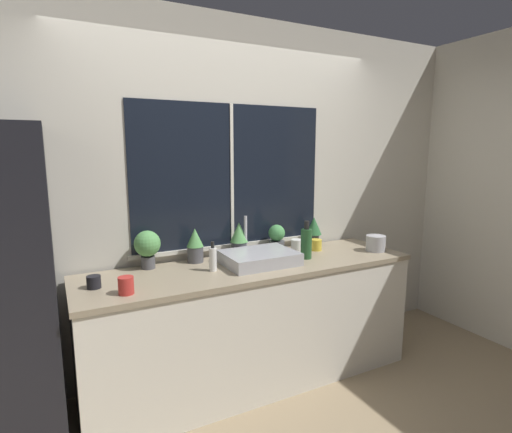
{
  "coord_description": "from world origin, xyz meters",
  "views": [
    {
      "loc": [
        -1.26,
        -2.15,
        1.72
      ],
      "look_at": [
        0.03,
        0.33,
        1.25
      ],
      "focal_mm": 28.0,
      "sensor_mm": 36.0,
      "label": 1
    }
  ],
  "objects_px": {
    "mug_yellow": "(316,245)",
    "potted_plant_far_right": "(314,229)",
    "mug_white": "(297,246)",
    "bottle_tall": "(306,243)",
    "soap_bottle": "(213,259)",
    "potted_plant_far_left": "(147,246)",
    "potted_plant_right": "(277,238)",
    "sink": "(259,258)",
    "potted_plant_left": "(195,245)",
    "mug_black": "(94,282)",
    "mug_red": "(126,285)",
    "kettle": "(376,243)",
    "potted_plant_center": "(239,238)"
  },
  "relations": [
    {
      "from": "soap_bottle",
      "to": "kettle",
      "type": "distance_m",
      "value": 1.38
    },
    {
      "from": "mug_yellow",
      "to": "mug_white",
      "type": "relative_size",
      "value": 0.93
    },
    {
      "from": "sink",
      "to": "potted_plant_far_right",
      "type": "distance_m",
      "value": 0.72
    },
    {
      "from": "sink",
      "to": "mug_black",
      "type": "distance_m",
      "value": 1.12
    },
    {
      "from": "potted_plant_far_left",
      "to": "bottle_tall",
      "type": "height_order",
      "value": "bottle_tall"
    },
    {
      "from": "potted_plant_right",
      "to": "mug_yellow",
      "type": "bearing_deg",
      "value": -22.73
    },
    {
      "from": "potted_plant_center",
      "to": "potted_plant_far_left",
      "type": "bearing_deg",
      "value": 180.0
    },
    {
      "from": "sink",
      "to": "potted_plant_far_right",
      "type": "bearing_deg",
      "value": 21.1
    },
    {
      "from": "sink",
      "to": "mug_black",
      "type": "height_order",
      "value": "sink"
    },
    {
      "from": "bottle_tall",
      "to": "kettle",
      "type": "distance_m",
      "value": 0.64
    },
    {
      "from": "mug_black",
      "to": "mug_white",
      "type": "distance_m",
      "value": 1.56
    },
    {
      "from": "sink",
      "to": "bottle_tall",
      "type": "distance_m",
      "value": 0.39
    },
    {
      "from": "mug_yellow",
      "to": "mug_white",
      "type": "distance_m",
      "value": 0.17
    },
    {
      "from": "potted_plant_far_right",
      "to": "kettle",
      "type": "bearing_deg",
      "value": -45.95
    },
    {
      "from": "potted_plant_right",
      "to": "mug_yellow",
      "type": "relative_size",
      "value": 2.32
    },
    {
      "from": "sink",
      "to": "potted_plant_center",
      "type": "relative_size",
      "value": 1.93
    },
    {
      "from": "potted_plant_center",
      "to": "mug_red",
      "type": "distance_m",
      "value": 1.03
    },
    {
      "from": "mug_white",
      "to": "kettle",
      "type": "height_order",
      "value": "kettle"
    },
    {
      "from": "potted_plant_right",
      "to": "mug_white",
      "type": "relative_size",
      "value": 2.15
    },
    {
      "from": "mug_black",
      "to": "mug_red",
      "type": "xyz_separation_m",
      "value": [
        0.15,
        -0.19,
        0.01
      ]
    },
    {
      "from": "kettle",
      "to": "sink",
      "type": "bearing_deg",
      "value": 173.75
    },
    {
      "from": "mug_yellow",
      "to": "kettle",
      "type": "xyz_separation_m",
      "value": [
        0.42,
        -0.24,
        0.02
      ]
    },
    {
      "from": "potted_plant_left",
      "to": "soap_bottle",
      "type": "relative_size",
      "value": 1.23
    },
    {
      "from": "soap_bottle",
      "to": "potted_plant_far_left",
      "type": "bearing_deg",
      "value": 145.62
    },
    {
      "from": "sink",
      "to": "mug_yellow",
      "type": "height_order",
      "value": "sink"
    },
    {
      "from": "potted_plant_far_right",
      "to": "bottle_tall",
      "type": "relative_size",
      "value": 0.87
    },
    {
      "from": "mug_black",
      "to": "mug_white",
      "type": "xyz_separation_m",
      "value": [
        1.55,
        0.16,
        0.01
      ]
    },
    {
      "from": "kettle",
      "to": "mug_red",
      "type": "bearing_deg",
      "value": -177.76
    },
    {
      "from": "potted_plant_far_left",
      "to": "potted_plant_right",
      "type": "distance_m",
      "value": 1.04
    },
    {
      "from": "potted_plant_right",
      "to": "soap_bottle",
      "type": "bearing_deg",
      "value": -158.33
    },
    {
      "from": "soap_bottle",
      "to": "mug_white",
      "type": "height_order",
      "value": "soap_bottle"
    },
    {
      "from": "mug_black",
      "to": "mug_white",
      "type": "bearing_deg",
      "value": 5.98
    },
    {
      "from": "bottle_tall",
      "to": "mug_red",
      "type": "distance_m",
      "value": 1.36
    },
    {
      "from": "sink",
      "to": "kettle",
      "type": "height_order",
      "value": "sink"
    },
    {
      "from": "potted_plant_far_right",
      "to": "mug_yellow",
      "type": "distance_m",
      "value": 0.17
    },
    {
      "from": "mug_yellow",
      "to": "mug_red",
      "type": "bearing_deg",
      "value": -168.47
    },
    {
      "from": "bottle_tall",
      "to": "mug_black",
      "type": "xyz_separation_m",
      "value": [
        -1.5,
        0.04,
        -0.08
      ]
    },
    {
      "from": "bottle_tall",
      "to": "mug_black",
      "type": "relative_size",
      "value": 3.52
    },
    {
      "from": "soap_bottle",
      "to": "mug_white",
      "type": "xyz_separation_m",
      "value": [
        0.79,
        0.17,
        -0.03
      ]
    },
    {
      "from": "potted_plant_right",
      "to": "mug_white",
      "type": "height_order",
      "value": "potted_plant_right"
    },
    {
      "from": "mug_yellow",
      "to": "sink",
      "type": "bearing_deg",
      "value": -167.76
    },
    {
      "from": "sink",
      "to": "kettle",
      "type": "relative_size",
      "value": 3.29
    },
    {
      "from": "potted_plant_center",
      "to": "potted_plant_right",
      "type": "distance_m",
      "value": 0.34
    },
    {
      "from": "mug_yellow",
      "to": "potted_plant_far_right",
      "type": "bearing_deg",
      "value": 62.61
    },
    {
      "from": "sink",
      "to": "potted_plant_far_left",
      "type": "bearing_deg",
      "value": 160.95
    },
    {
      "from": "mug_yellow",
      "to": "kettle",
      "type": "distance_m",
      "value": 0.49
    },
    {
      "from": "sink",
      "to": "mug_black",
      "type": "xyz_separation_m",
      "value": [
        -1.12,
        -0.0,
        -0.01
      ]
    },
    {
      "from": "potted_plant_far_left",
      "to": "potted_plant_center",
      "type": "distance_m",
      "value": 0.7
    },
    {
      "from": "mug_black",
      "to": "mug_yellow",
      "type": "relative_size",
      "value": 0.87
    },
    {
      "from": "mug_black",
      "to": "mug_red",
      "type": "bearing_deg",
      "value": -50.61
    }
  ]
}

